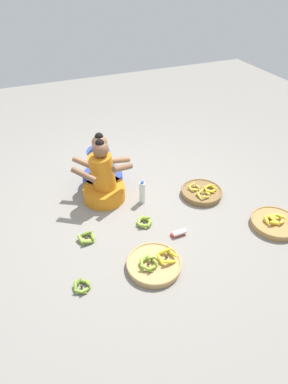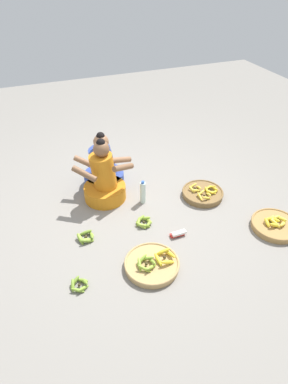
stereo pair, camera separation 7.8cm
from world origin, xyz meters
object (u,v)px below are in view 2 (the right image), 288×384
(vendor_woman_behind, at_px, (103,169))
(banana_basket_near_vendor, at_px, (203,193))
(packet_carton_stack, at_px, (178,234))
(loose_bananas_back_center, at_px, (86,237))
(water_bottle, at_px, (143,192))
(loose_bananas_near_bicycle, at_px, (144,222))
(banana_basket_back_left, at_px, (275,225))
(loose_bananas_mid_left, at_px, (79,284))
(banana_basket_front_left, at_px, (152,264))
(vendor_woman_front, at_px, (104,180))

(vendor_woman_behind, distance_m, banana_basket_near_vendor, 1.31)
(vendor_woman_behind, bearing_deg, packet_carton_stack, -68.13)
(loose_bananas_back_center, relative_size, water_bottle, 0.63)
(banana_basket_near_vendor, distance_m, loose_bananas_near_bicycle, 0.91)
(vendor_woman_behind, height_order, banana_basket_back_left, vendor_woman_behind)
(loose_bananas_near_bicycle, bearing_deg, banana_basket_back_left, -23.48)
(loose_bananas_near_bicycle, distance_m, loose_bananas_back_center, 0.67)
(loose_bananas_mid_left, height_order, loose_bananas_back_center, loose_bananas_back_center)
(water_bottle, bearing_deg, loose_bananas_mid_left, -135.87)
(banana_basket_back_left, xyz_separation_m, loose_bananas_back_center, (-2.02, 0.59, -0.01))
(water_bottle, bearing_deg, banana_basket_front_left, -105.84)
(vendor_woman_front, xyz_separation_m, banana_basket_near_vendor, (1.16, -0.41, -0.22))
(banana_basket_near_vendor, xyz_separation_m, loose_bananas_near_bicycle, (-0.89, -0.22, -0.02))
(loose_bananas_near_bicycle, height_order, loose_bananas_back_center, loose_bananas_back_center)
(loose_bananas_back_center, distance_m, water_bottle, 0.90)
(banana_basket_front_left, relative_size, loose_bananas_mid_left, 2.79)
(loose_bananas_near_bicycle, bearing_deg, banana_basket_front_left, -103.55)
(loose_bananas_back_center, bearing_deg, packet_carton_stack, -18.33)
(loose_bananas_back_center, relative_size, packet_carton_stack, 1.11)
(vendor_woman_behind, distance_m, loose_bananas_near_bicycle, 0.96)
(banana_basket_near_vendor, bearing_deg, loose_bananas_mid_left, -155.12)
(vendor_woman_front, height_order, water_bottle, vendor_woman_front)
(water_bottle, xyz_separation_m, packet_carton_stack, (0.15, -0.70, -0.12))
(banana_basket_near_vendor, distance_m, loose_bananas_back_center, 1.57)
(vendor_woman_front, distance_m, vendor_woman_behind, 0.29)
(loose_bananas_mid_left, bearing_deg, banana_basket_back_left, 0.02)
(vendor_woman_behind, distance_m, loose_bananas_back_center, 1.04)
(water_bottle, bearing_deg, vendor_woman_front, 149.18)
(banana_basket_near_vendor, bearing_deg, vendor_woman_behind, 147.82)
(banana_basket_near_vendor, distance_m, water_bottle, 0.77)
(loose_bananas_mid_left, relative_size, loose_bananas_back_center, 1.02)
(water_bottle, bearing_deg, vendor_woman_behind, 123.17)
(loose_bananas_mid_left, xyz_separation_m, water_bottle, (1.01, 0.98, 0.12))
(vendor_woman_behind, distance_m, banana_basket_back_left, 2.18)
(banana_basket_near_vendor, relative_size, banana_basket_front_left, 0.95)
(loose_bananas_back_center, height_order, packet_carton_stack, loose_bananas_back_center)
(packet_carton_stack, bearing_deg, banana_basket_near_vendor, 41.66)
(vendor_woman_front, relative_size, loose_bananas_near_bicycle, 3.84)
(banana_basket_near_vendor, distance_m, packet_carton_stack, 0.81)
(vendor_woman_behind, relative_size, banana_basket_back_left, 1.43)
(loose_bananas_near_bicycle, bearing_deg, banana_basket_near_vendor, 14.19)
(banana_basket_front_left, height_order, water_bottle, water_bottle)
(banana_basket_front_left, distance_m, loose_bananas_mid_left, 0.72)
(vendor_woman_front, distance_m, banana_basket_back_left, 2.05)
(loose_bananas_near_bicycle, bearing_deg, packet_carton_stack, -47.88)
(banana_basket_back_left, height_order, loose_bananas_back_center, banana_basket_back_left)
(loose_bananas_mid_left, xyz_separation_m, loose_bananas_near_bicycle, (0.87, 0.59, 0.00))
(loose_bananas_mid_left, relative_size, loose_bananas_near_bicycle, 0.91)
(vendor_woman_behind, relative_size, banana_basket_front_left, 1.40)
(water_bottle, distance_m, packet_carton_stack, 0.72)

